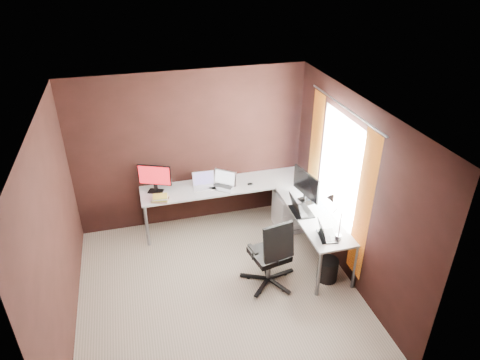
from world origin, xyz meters
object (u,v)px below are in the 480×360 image
monitor_right (306,185)px  office_chair (270,265)px  desk_lamp (334,212)px  drawer_pedestal (289,211)px  monitor_left (155,177)px  laptop_black_big (299,209)px  laptop_silver (223,184)px  book_stack (160,198)px  laptop_black_small (325,234)px  wastebasket (328,269)px  laptop_white (204,184)px

monitor_right → office_chair: bearing=122.8°
monitor_right → desk_lamp: desk_lamp is taller
drawer_pedestal → monitor_right: bearing=-83.8°
monitor_left → laptop_black_big: bearing=-7.3°
monitor_left → desk_lamp: 2.73m
monitor_left → monitor_right: 2.26m
laptop_black_big → laptop_silver: bearing=43.0°
drawer_pedestal → monitor_right: (0.05, -0.45, 0.71)m
monitor_right → book_stack: size_ratio=2.08×
laptop_black_small → monitor_right: bearing=5.0°
monitor_right → laptop_black_small: size_ratio=1.72×
laptop_black_big → laptop_black_small: laptop_black_big is taller
book_stack → laptop_black_small: bearing=-36.5°
monitor_left → desk_lamp: bearing=-17.1°
laptop_silver → laptop_black_big: (0.86, -0.98, 0.00)m
drawer_pedestal → desk_lamp: bearing=-87.9°
desk_lamp → wastebasket: size_ratio=1.93×
laptop_white → laptop_silver: size_ratio=0.77×
book_stack → office_chair: (1.28, -1.33, -0.46)m
laptop_silver → office_chair: 1.58m
laptop_white → laptop_black_big: laptop_black_big is taller
laptop_white → laptop_black_small: laptop_white is taller
drawer_pedestal → monitor_right: size_ratio=1.01×
drawer_pedestal → book_stack: bearing=175.7°
laptop_black_small → office_chair: bearing=89.3°
laptop_black_big → desk_lamp: desk_lamp is taller
monitor_left → laptop_silver: (1.03, -0.13, -0.20)m
book_stack → wastebasket: size_ratio=0.88×
laptop_white → laptop_black_small: size_ratio=1.01×
drawer_pedestal → laptop_white: laptop_white is taller
desk_lamp → monitor_right: bearing=75.9°
drawer_pedestal → laptop_black_big: laptop_black_big is taller
laptop_black_small → wastebasket: size_ratio=1.07×
drawer_pedestal → laptop_white: bearing=163.7°
monitor_right → laptop_black_big: monitor_right is taller
drawer_pedestal → wastebasket: bearing=-87.0°
laptop_black_small → office_chair: office_chair is taller
monitor_left → monitor_right: bearing=0.3°
monitor_left → laptop_black_big: (1.89, -1.12, -0.19)m
desk_lamp → wastebasket: 0.96m
laptop_silver → desk_lamp: size_ratio=0.73×
monitor_left → book_stack: (0.03, -0.28, -0.21)m
laptop_black_small → book_stack: size_ratio=1.21×
drawer_pedestal → laptop_black_small: bearing=-91.2°
laptop_black_big → book_stack: 2.04m
wastebasket → laptop_black_small: bearing=177.7°
laptop_black_big → desk_lamp: 0.76m
laptop_white → wastebasket: 2.26m
monitor_right → wastebasket: size_ratio=1.84×
drawer_pedestal → monitor_left: 2.19m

